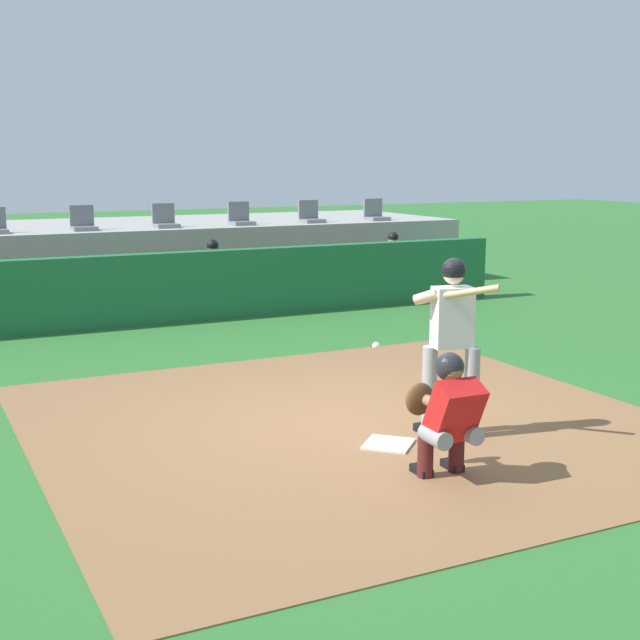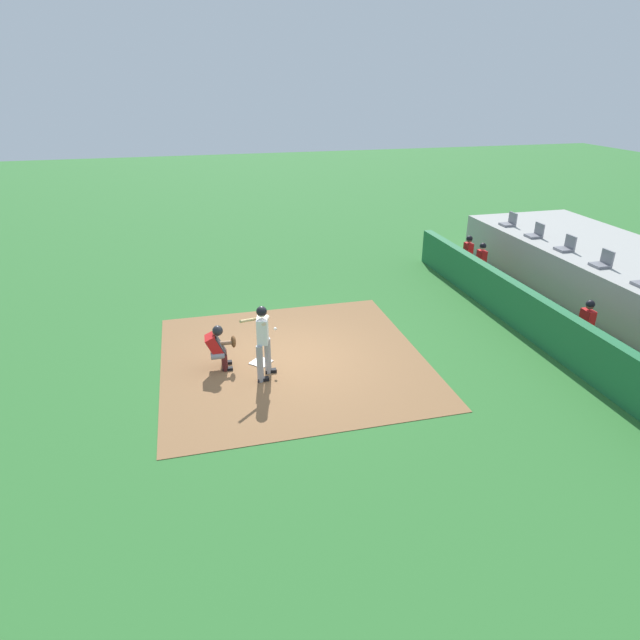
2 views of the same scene
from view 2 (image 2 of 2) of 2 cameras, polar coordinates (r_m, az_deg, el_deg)
ground_plane at (r=13.40m, az=-2.91°, el=-4.20°), size 80.00×80.00×0.00m
dirt_infield at (r=13.40m, az=-2.91°, el=-4.18°), size 6.40×6.40×0.01m
home_plate at (r=13.28m, az=-6.31°, el=-4.49°), size 0.62×0.62×0.02m
batter_at_plate at (r=12.20m, az=-6.10°, el=-1.86°), size 0.62×0.83×1.80m
catcher_crouched at (r=12.94m, az=-10.68°, el=-2.68°), size 0.49×1.72×1.13m
dugout_wall at (r=15.59m, az=21.15°, el=0.81°), size 13.00×0.30×1.20m
dugout_bench at (r=16.31m, az=23.85°, el=-0.07°), size 11.80×0.44×0.45m
dugout_player_0 at (r=20.04m, az=15.16°, el=6.92°), size 0.49×0.70×1.30m
dugout_player_1 at (r=19.26m, az=16.47°, el=6.07°), size 0.49×0.70×1.30m
dugout_player_2 at (r=15.26m, az=26.14°, el=-0.31°), size 0.49×0.70×1.30m
stadium_seat_0 at (r=21.34m, az=19.54°, el=9.82°), size 0.46×0.46×0.48m
stadium_seat_1 at (r=20.05m, az=22.00°, el=8.57°), size 0.46×0.46×0.48m
stadium_seat_2 at (r=18.81m, az=24.78°, el=7.14°), size 0.46×0.46×0.48m
stadium_seat_3 at (r=17.64m, az=27.92°, el=5.49°), size 0.46×0.46×0.48m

